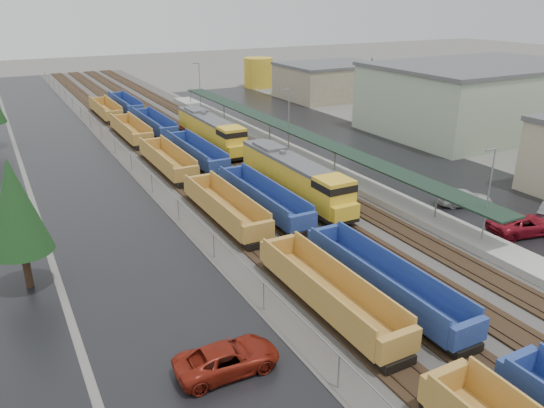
{
  "coord_description": "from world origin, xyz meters",
  "views": [
    {
      "loc": [
        -22.38,
        -5.09,
        18.2
      ],
      "look_at": [
        -2.88,
        31.27,
        2.0
      ],
      "focal_mm": 35.0,
      "sensor_mm": 36.0,
      "label": 1
    }
  ],
  "objects": [
    {
      "name": "well_string_blue",
      "position": [
        -2.0,
        34.72,
        1.15
      ],
      "size": [
        2.57,
        116.24,
        2.28
      ],
      "color": "navy",
      "rests_on": "ground"
    },
    {
      "name": "well_string_yellow",
      "position": [
        -6.0,
        34.07,
        1.18
      ],
      "size": [
        2.7,
        109.16,
        2.39
      ],
      "color": "#AC7C2F",
      "rests_on": "ground"
    },
    {
      "name": "west_parking_lot",
      "position": [
        -15.0,
        60.0,
        0.01
      ],
      "size": [
        10.0,
        160.0,
        0.02
      ],
      "primitive_type": "cube",
      "color": "black",
      "rests_on": "ground"
    },
    {
      "name": "tree_east",
      "position": [
        28.0,
        58.0,
        6.47
      ],
      "size": [
        4.4,
        4.4,
        10.0
      ],
      "color": "#332316",
      "rests_on": "ground"
    },
    {
      "name": "parked_car_east_c",
      "position": [
        15.18,
        26.98,
        0.73
      ],
      "size": [
        3.87,
        5.45,
        1.47
      ],
      "primitive_type": "imported",
      "rotation": [
        0.0,
        0.0,
        1.17
      ],
      "color": "silver",
      "rests_on": "ground"
    },
    {
      "name": "chainlink_fence",
      "position": [
        -9.5,
        58.44,
        1.61
      ],
      "size": [
        0.08,
        160.04,
        2.02
      ],
      "color": "gray",
      "rests_on": "ground"
    },
    {
      "name": "storage_tank",
      "position": [
        29.5,
        97.79,
        3.07
      ],
      "size": [
        6.14,
        6.14,
        6.14
      ],
      "primitive_type": "cylinder",
      "color": "gold",
      "rests_on": "ground"
    },
    {
      "name": "distant_hills",
      "position": [
        44.79,
        210.68,
        0.0
      ],
      "size": [
        301.0,
        140.0,
        25.2
      ],
      "color": "#52604A",
      "rests_on": "ground"
    },
    {
      "name": "locomotive_trail",
      "position": [
        2.0,
        56.73,
        2.22
      ],
      "size": [
        2.75,
        18.13,
        4.1
      ],
      "color": "black",
      "rests_on": "ground"
    },
    {
      "name": "parked_car_west_c",
      "position": [
        -13.76,
        15.86,
        0.77
      ],
      "size": [
        2.66,
        5.57,
        1.53
      ],
      "primitive_type": "imported",
      "rotation": [
        0.0,
        0.0,
        1.55
      ],
      "color": "maroon",
      "rests_on": "ground"
    },
    {
      "name": "east_commuter_lot",
      "position": [
        19.0,
        50.0,
        0.01
      ],
      "size": [
        16.0,
        100.0,
        0.02
      ],
      "primitive_type": "cube",
      "color": "black",
      "rests_on": "ground"
    },
    {
      "name": "station_platform",
      "position": [
        9.5,
        50.01,
        0.73
      ],
      "size": [
        3.0,
        80.0,
        8.0
      ],
      "color": "#9E9B93",
      "rests_on": "ground"
    },
    {
      "name": "locomotive_lead",
      "position": [
        2.0,
        35.73,
        2.22
      ],
      "size": [
        2.75,
        18.13,
        4.1
      ],
      "color": "black",
      "rests_on": "ground"
    },
    {
      "name": "ballast_strip",
      "position": [
        0.0,
        60.0,
        0.04
      ],
      "size": [
        20.0,
        160.0,
        0.08
      ],
      "primitive_type": "cube",
      "color": "#302D2B",
      "rests_on": "ground"
    },
    {
      "name": "trackbed",
      "position": [
        -0.0,
        60.0,
        0.16
      ],
      "size": [
        14.6,
        160.0,
        0.22
      ],
      "color": "black",
      "rests_on": "ground"
    },
    {
      "name": "industrial_buildings",
      "position": [
        37.76,
        45.85,
        4.25
      ],
      "size": [
        32.52,
        75.3,
        9.5
      ],
      "color": "tan",
      "rests_on": "ground"
    },
    {
      "name": "tree_west_near",
      "position": [
        -22.0,
        30.0,
        5.82
      ],
      "size": [
        3.96,
        3.96,
        9.0
      ],
      "color": "#332316",
      "rests_on": "ground"
    },
    {
      "name": "parked_car_east_b",
      "position": [
        14.47,
        20.11,
        0.81
      ],
      "size": [
        3.87,
        6.26,
        1.62
      ],
      "primitive_type": "imported",
      "rotation": [
        0.0,
        0.0,
        1.36
      ],
      "color": "maroon",
      "rests_on": "ground"
    }
  ]
}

